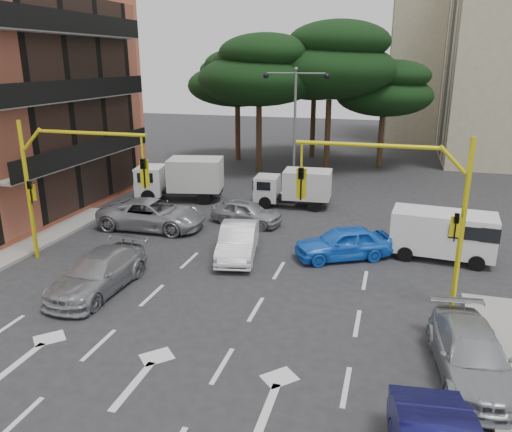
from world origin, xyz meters
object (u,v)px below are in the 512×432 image
Objects in this scene: signal_mast_right at (409,198)px; car_blue_compact at (343,243)px; box_truck_a at (180,179)px; box_truck_b at (293,188)px; signal_mast_left at (62,174)px; car_silver_wagon at (98,273)px; van_white at (442,235)px; car_white_hatch at (238,241)px; car_silver_cross_b at (247,212)px; car_silver_cross_a at (152,214)px; street_lamp_center at (295,109)px; car_silver_parked at (472,355)px.

signal_mast_right is 1.43× the size of car_blue_compact.
box_truck_a is 1.18× the size of box_truck_b.
signal_mast_right is 13.61m from signal_mast_left.
van_white is (12.62, 6.91, 0.36)m from car_silver_wagon.
car_white_hatch is at bearing -104.87° from car_blue_compact.
signal_mast_left reaches higher than car_silver_cross_b.
box_truck_a is at bearing -106.12° from van_white.
box_truck_a is (-14.88, 5.74, 0.24)m from van_white.
car_silver_cross_a is at bearing 102.49° from car_silver_wagon.
van_white reaches higher than car_silver_cross_a.
car_white_hatch reaches higher than car_silver_wagon.
car_silver_cross_b is 4.34m from box_truck_b.
car_silver_wagon is at bearing -141.96° from car_white_hatch.
signal_mast_right is 15.65m from street_lamp_center.
street_lamp_center reaches higher than signal_mast_left.
car_silver_parked is (8.70, -18.09, -4.76)m from street_lamp_center.
box_truck_b is (-7.88, 6.20, 0.04)m from van_white.
car_blue_compact is at bearing 124.19° from signal_mast_right.
box_truck_a is at bearing 90.28° from box_truck_b.
car_white_hatch reaches higher than car_blue_compact.
street_lamp_center is at bearing 78.19° from car_white_hatch.
box_truck_b reaches higher than van_white.
car_silver_cross_a reaches higher than car_silver_wagon.
signal_mast_right is 5.38m from car_blue_compact.
street_lamp_center reaches higher than car_silver_parked.
street_lamp_center is at bearing 64.09° from signal_mast_left.
car_silver_cross_b is at bearing -135.06° from box_truck_a.
signal_mast_left is 1.33× the size of box_truck_b.
car_silver_cross_b is (4.47, 2.00, -0.11)m from car_silver_cross_a.
street_lamp_center is 1.85× the size of car_blue_compact.
street_lamp_center is 1.78× the size of car_white_hatch.
car_silver_cross_a is at bearing 141.14° from car_silver_parked.
car_silver_parked is (14.22, -9.09, -0.09)m from car_silver_cross_a.
signal_mast_left is at bearing 166.04° from box_truck_a.
car_silver_cross_b is 0.89× the size of van_white.
signal_mast_right is at bearing -31.58° from car_white_hatch.
van_white is at bearing -92.61° from car_silver_cross_a.
street_lamp_center is 1.82× the size of van_white.
signal_mast_right is 12.90m from box_truck_b.
signal_mast_left is 10.84m from box_truck_a.
van_white is (9.56, -2.23, 0.42)m from car_silver_cross_b.
car_white_hatch is 4.59m from car_blue_compact.
car_blue_compact is at bearing -99.82° from car_silver_cross_a.
car_silver_wagon is (-10.93, -2.13, -3.18)m from signal_mast_right.
street_lamp_center is 13.28m from van_white.
van_white reaches higher than car_silver_parked.
car_silver_parked is (8.80, -6.63, -0.05)m from car_white_hatch.
car_blue_compact is at bearing -67.27° from street_lamp_center.
signal_mast_left reaches higher than car_silver_wagon.
street_lamp_center is at bearing -73.02° from box_truck_a.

